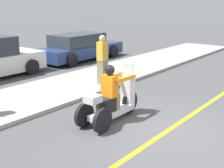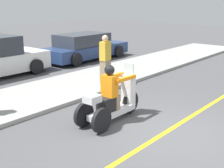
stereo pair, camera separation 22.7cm
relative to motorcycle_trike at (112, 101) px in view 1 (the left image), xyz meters
name	(u,v)px [view 1 (the left image)]	position (x,y,z in m)	size (l,w,h in m)	color
ground_plane	(167,132)	(0.27, -1.46, -0.55)	(60.00, 60.00, 0.00)	#4C4C4F
lane_stripe	(161,135)	(0.00, -1.46, -0.55)	(24.00, 0.12, 0.01)	gold
sidewalk_strip	(42,94)	(0.27, 3.14, -0.49)	(28.00, 2.80, 0.12)	#9E9E99
motorcycle_trike	(112,101)	(0.00, 0.00, 0.00)	(2.15, 0.68, 1.51)	black
spectator_with_child	(102,60)	(2.44, 2.34, 0.41)	(0.45, 0.31, 1.73)	gray
parked_car_lot_far	(80,47)	(5.62, 6.53, 0.11)	(4.88, 2.03, 1.37)	navy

